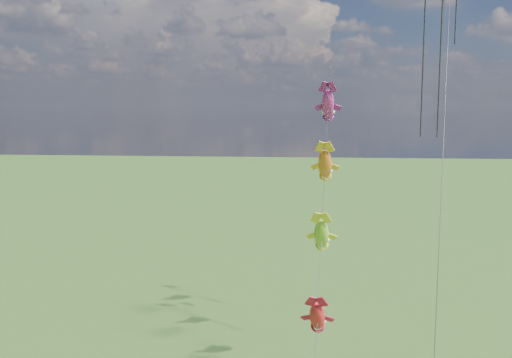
{
  "coord_description": "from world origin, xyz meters",
  "views": [
    {
      "loc": [
        15.01,
        -17.89,
        15.03
      ],
      "look_at": [
        12.22,
        10.94,
        11.31
      ],
      "focal_mm": 40.0,
      "sensor_mm": 36.0,
      "label": 1
    }
  ],
  "objects": [
    {
      "name": "fish_windsock_rig",
      "position": [
        15.71,
        12.6,
        10.07
      ],
      "size": [
        1.54,
        15.94,
        17.97
      ],
      "rotation": [
        0.0,
        0.0,
        0.25
      ],
      "color": "brown",
      "rests_on": "ground"
    }
  ]
}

